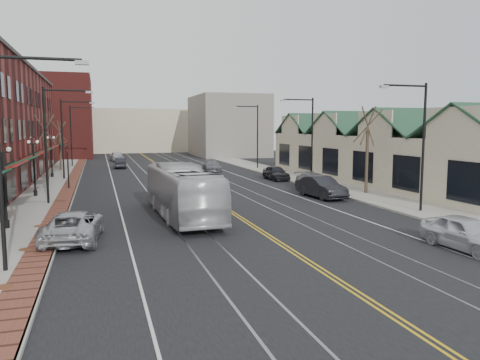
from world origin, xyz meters
TOP-DOWN VIEW (x-y plane):
  - ground at (0.00, 0.00)m, footprint 160.00×160.00m
  - sidewalk_left at (-12.00, 20.00)m, footprint 4.00×120.00m
  - sidewalk_right at (12.00, 20.00)m, footprint 4.00×120.00m
  - building_right at (18.00, 20.00)m, footprint 8.00×36.00m
  - backdrop_left at (-16.00, 70.00)m, footprint 14.00×18.00m
  - backdrop_mid at (0.00, 85.00)m, footprint 22.00×14.00m
  - backdrop_right at (15.00, 65.00)m, footprint 12.00×16.00m
  - streetlight_l_0 at (-11.05, 0.00)m, footprint 3.33×0.25m
  - streetlight_l_1 at (-11.05, 16.00)m, footprint 3.33×0.25m
  - streetlight_l_2 at (-11.05, 32.00)m, footprint 3.33×0.25m
  - streetlight_l_3 at (-11.05, 48.00)m, footprint 3.33×0.25m
  - streetlight_r_0 at (11.05, 6.00)m, footprint 3.33×0.25m
  - streetlight_r_1 at (11.05, 22.00)m, footprint 3.33×0.25m
  - streetlight_r_2 at (11.05, 38.00)m, footprint 3.33×0.25m
  - lamppost_l_1 at (-12.80, 8.00)m, footprint 0.84×0.28m
  - lamppost_l_2 at (-12.80, 20.00)m, footprint 0.84×0.28m
  - lamppost_l_3 at (-12.80, 34.00)m, footprint 0.84×0.28m
  - tree_left_near at (-12.50, 26.00)m, footprint 1.78×1.37m
  - tree_left_far at (-12.50, 42.00)m, footprint 1.66×1.28m
  - tree_right_mid at (12.50, 14.00)m, footprint 1.90×1.46m
  - manhole_near at (-11.20, -2.00)m, footprint 0.60×0.60m
  - manhole_mid at (-11.20, 3.00)m, footprint 0.60×0.60m
  - manhole_far at (-11.20, 8.00)m, footprint 0.60×0.60m
  - traffic_signal at (-10.60, 24.00)m, footprint 0.18×0.15m
  - transit_bus at (-3.29, 8.91)m, footprint 3.05×11.38m
  - parked_suv at (-9.30, 4.54)m, footprint 3.01×5.59m
  - parked_car_a at (7.50, -2.22)m, footprint 2.00×4.59m
  - parked_car_b at (8.29, 13.47)m, footprint 2.17×5.11m
  - parked_car_c at (9.30, 16.85)m, footprint 2.51×5.35m
  - parked_car_d at (9.30, 25.73)m, footprint 1.76×4.32m
  - distant_car_left at (-5.31, 44.24)m, footprint 1.66×4.18m
  - distant_car_right at (5.26, 37.11)m, footprint 2.32×4.72m
  - distant_car_far at (-5.39, 56.95)m, footprint 2.27×4.67m

SIDE VIEW (x-z plane):
  - ground at x=0.00m, z-range 0.00..0.00m
  - sidewalk_left at x=-12.00m, z-range 0.00..0.15m
  - sidewalk_right at x=12.00m, z-range 0.00..0.15m
  - manhole_near at x=-11.20m, z-range 0.15..0.17m
  - manhole_mid at x=-11.20m, z-range 0.15..0.17m
  - manhole_far at x=-11.20m, z-range 0.15..0.17m
  - distant_car_right at x=5.26m, z-range 0.00..1.32m
  - distant_car_left at x=-5.31m, z-range 0.00..1.35m
  - parked_car_d at x=9.30m, z-range 0.00..1.47m
  - parked_suv at x=-9.30m, z-range 0.00..1.49m
  - parked_car_c at x=9.30m, z-range 0.00..1.51m
  - distant_car_far at x=-5.39m, z-range 0.00..1.53m
  - parked_car_a at x=7.50m, z-range 0.00..1.54m
  - parked_car_b at x=8.29m, z-range 0.00..1.64m
  - transit_bus at x=-3.29m, z-range 0.00..3.14m
  - lamppost_l_1 at x=-12.80m, z-range 0.07..4.34m
  - lamppost_l_2 at x=-12.80m, z-range 0.07..4.34m
  - lamppost_l_3 at x=-12.80m, z-range 0.07..4.34m
  - building_right at x=18.00m, z-range 0.00..4.60m
  - traffic_signal at x=-10.60m, z-range 0.45..4.25m
  - tree_left_far at x=-12.50m, z-range 0.26..6.29m
  - tree_left_near at x=-12.50m, z-range 0.27..6.75m
  - tree_right_mid at x=12.50m, z-range 0.28..7.22m
  - backdrop_mid at x=0.00m, z-range 0.00..9.00m
  - streetlight_l_0 at x=-11.05m, z-range 1.03..9.03m
  - streetlight_l_1 at x=-11.05m, z-range 1.03..9.03m
  - streetlight_l_2 at x=-11.05m, z-range 1.03..9.03m
  - streetlight_l_3 at x=-11.05m, z-range 1.03..9.03m
  - streetlight_r_0 at x=11.05m, z-range 1.03..9.03m
  - streetlight_r_1 at x=11.05m, z-range 1.03..9.03m
  - streetlight_r_2 at x=11.05m, z-range 1.03..9.03m
  - backdrop_right at x=15.00m, z-range 0.00..11.00m
  - backdrop_left at x=-16.00m, z-range 0.00..14.00m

